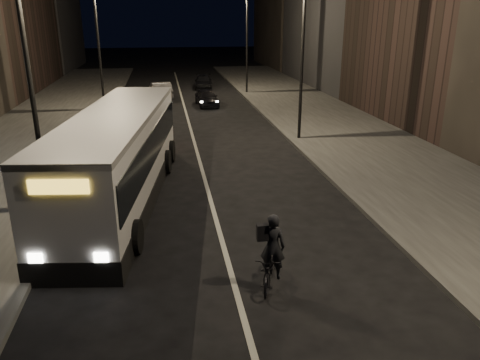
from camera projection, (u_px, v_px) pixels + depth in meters
name	position (u px, v px, depth m)	size (l,w,h in m)	color
ground	(226.00, 255.00, 13.24)	(180.00, 180.00, 0.00)	black
sidewalk_right	(337.00, 129.00, 27.53)	(7.00, 70.00, 0.16)	#333331
sidewalk_left	(33.00, 140.00, 24.93)	(7.00, 70.00, 0.16)	#333331
streetlight_right_mid	(298.00, 37.00, 23.42)	(1.20, 0.44, 8.12)	black
streetlight_right_far	(244.00, 28.00, 38.30)	(1.20, 0.44, 8.12)	black
streetlight_left_near	(35.00, 51.00, 14.35)	(1.20, 0.44, 8.12)	black
streetlight_left_far	(101.00, 31.00, 31.09)	(1.20, 0.44, 8.12)	black
city_bus	(119.00, 153.00, 16.68)	(4.13, 12.16, 3.22)	silver
cyclist_on_bicycle	(271.00, 262.00, 11.49)	(1.16, 1.86, 2.02)	black
car_near	(207.00, 98.00, 34.65)	(1.45, 3.59, 1.22)	black
car_mid	(161.00, 91.00, 37.22)	(1.48, 4.24, 1.40)	#343436
car_far	(204.00, 82.00, 42.98)	(1.58, 3.88, 1.13)	black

